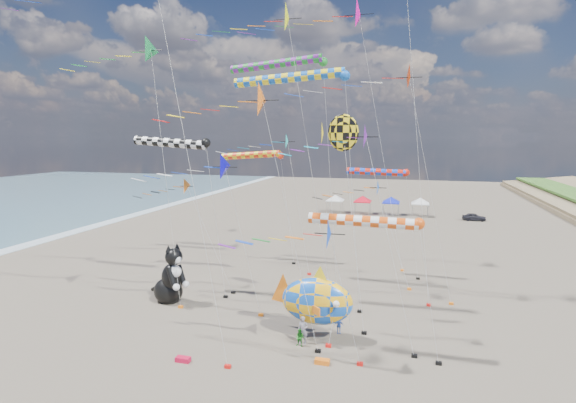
# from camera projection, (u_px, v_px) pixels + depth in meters

# --- Properties ---
(ground) EXTENTS (260.00, 260.00, 0.00)m
(ground) POSITION_uv_depth(u_px,v_px,m) (263.00, 398.00, 23.75)
(ground) COLOR brown
(ground) RESTS_ON ground
(delta_kite_0) EXTENTS (9.20, 1.54, 10.20)m
(delta_kite_0) POSITION_uv_depth(u_px,v_px,m) (179.00, 191.00, 39.76)
(delta_kite_0) COLOR orange
(delta_kite_0) RESTS_ON ground
(delta_kite_1) EXTENTS (10.38, 2.15, 12.70)m
(delta_kite_1) POSITION_uv_depth(u_px,v_px,m) (213.00, 169.00, 34.10)
(delta_kite_1) COLOR #0C05BD
(delta_kite_1) RESTS_ON ground
(delta_kite_2) EXTENTS (12.07, 2.58, 24.51)m
(delta_kite_2) POSITION_uv_depth(u_px,v_px,m) (287.00, 20.00, 35.62)
(delta_kite_2) COLOR #F1FF13
(delta_kite_2) RESTS_ON ground
(delta_kite_3) EXTENTS (10.87, 2.34, 17.18)m
(delta_kite_3) POSITION_uv_depth(u_px,v_px,m) (251.00, 104.00, 27.77)
(delta_kite_3) COLOR orange
(delta_kite_3) RESTS_ON ground
(delta_kite_5) EXTENTS (9.99, 1.73, 14.24)m
(delta_kite_5) POSITION_uv_depth(u_px,v_px,m) (270.00, 145.00, 44.38)
(delta_kite_5) COLOR #22CECD
(delta_kite_5) RESTS_ON ground
(delta_kite_6) EXTENTS (8.12, 1.69, 14.66)m
(delta_kite_6) POSITION_uv_depth(u_px,v_px,m) (362.00, 142.00, 27.23)
(delta_kite_6) COLOR #6A2097
(delta_kite_6) RESTS_ON ground
(delta_kite_7) EXTENTS (16.52, 3.27, 27.75)m
(delta_kite_7) POSITION_uv_depth(u_px,v_px,m) (362.00, 12.00, 44.00)
(delta_kite_7) COLOR #EE0A9C
(delta_kite_7) RESTS_ON ground
(delta_kite_9) EXTENTS (8.73, 1.96, 9.31)m
(delta_kite_9) POSITION_uv_depth(u_px,v_px,m) (311.00, 233.00, 26.87)
(delta_kite_9) COLOR blue
(delta_kite_9) RESTS_ON ground
(delta_kite_10) EXTENTS (10.24, 2.23, 21.53)m
(delta_kite_10) POSITION_uv_depth(u_px,v_px,m) (134.00, 53.00, 34.36)
(delta_kite_10) COLOR #18823F
(delta_kite_10) RESTS_ON ground
(delta_kite_11) EXTENTS (13.60, 2.25, 19.71)m
(delta_kite_11) POSITION_uv_depth(u_px,v_px,m) (395.00, 80.00, 35.86)
(delta_kite_11) COLOR #C42C00
(delta_kite_11) RESTS_ON ground
(delta_kite_12) EXTENTS (8.33, 1.69, 10.01)m
(delta_kite_12) POSITION_uv_depth(u_px,v_px,m) (372.00, 193.00, 40.34)
(delta_kite_12) COLOR blue
(delta_kite_12) RESTS_ON ground
(windsock_0) EXTENTS (8.30, 0.72, 9.02)m
(windsock_0) POSITION_uv_depth(u_px,v_px,m) (369.00, 222.00, 27.22)
(windsock_0) COLOR #DD4C0F
(windsock_0) RESTS_ON ground
(windsock_1) EXTENTS (8.41, 0.77, 12.19)m
(windsock_1) POSITION_uv_depth(u_px,v_px,m) (254.00, 156.00, 48.48)
(windsock_1) COLOR #FF3315
(windsock_1) RESTS_ON ground
(windsock_2) EXTENTS (10.33, 0.79, 18.63)m
(windsock_2) POSITION_uv_depth(u_px,v_px,m) (294.00, 79.00, 34.25)
(windsock_2) COLOR blue
(windsock_2) RESTS_ON ground
(windsock_3) EXTENTS (10.35, 0.80, 20.63)m
(windsock_3) POSITION_uv_depth(u_px,v_px,m) (280.00, 65.00, 40.14)
(windsock_3) COLOR #198D28
(windsock_3) RESTS_ON ground
(windsock_4) EXTENTS (8.26, 0.80, 13.66)m
(windsock_4) POSITION_uv_depth(u_px,v_px,m) (175.00, 143.00, 38.00)
(windsock_4) COLOR black
(windsock_4) RESTS_ON ground
(windsock_5) EXTENTS (7.32, 0.68, 10.74)m
(windsock_5) POSITION_uv_depth(u_px,v_px,m) (380.00, 173.00, 43.27)
(windsock_5) COLOR red
(windsock_5) RESTS_ON ground
(angelfish_kite) EXTENTS (3.74, 3.02, 15.36)m
(angelfish_kite) POSITION_uv_depth(u_px,v_px,m) (340.00, 134.00, 32.02)
(angelfish_kite) COLOR yellow
(angelfish_kite) RESTS_ON ground
(cat_inflatable) EXTENTS (4.22, 3.28, 5.10)m
(cat_inflatable) POSITION_uv_depth(u_px,v_px,m) (171.00, 273.00, 37.32)
(cat_inflatable) COLOR black
(cat_inflatable) RESTS_ON ground
(fish_inflatable) EXTENTS (6.61, 3.48, 5.22)m
(fish_inflatable) POSITION_uv_depth(u_px,v_px,m) (316.00, 301.00, 30.43)
(fish_inflatable) COLOR blue
(fish_inflatable) RESTS_ON ground
(person_adult) EXTENTS (0.72, 0.50, 1.89)m
(person_adult) POSITION_uv_depth(u_px,v_px,m) (303.00, 330.00, 29.97)
(person_adult) COLOR slate
(person_adult) RESTS_ON ground
(child_green) EXTENTS (0.65, 0.54, 1.19)m
(child_green) POSITION_uv_depth(u_px,v_px,m) (300.00, 338.00, 29.59)
(child_green) COLOR #1B701B
(child_green) RESTS_ON ground
(child_blue) EXTENTS (0.72, 0.45, 1.14)m
(child_blue) POSITION_uv_depth(u_px,v_px,m) (339.00, 326.00, 31.59)
(child_blue) COLOR #2A4FB0
(child_blue) RESTS_ON ground
(kite_bag_0) EXTENTS (0.90, 0.44, 0.30)m
(kite_bag_0) POSITION_uv_depth(u_px,v_px,m) (322.00, 362.00, 27.37)
(kite_bag_0) COLOR orange
(kite_bag_0) RESTS_ON ground
(kite_bag_1) EXTENTS (0.90, 0.44, 0.30)m
(kite_bag_1) POSITION_uv_depth(u_px,v_px,m) (183.00, 359.00, 27.63)
(kite_bag_1) COLOR red
(kite_bag_1) RESTS_ON ground
(kite_bag_2) EXTENTS (0.90, 0.44, 0.30)m
(kite_bag_2) POSITION_uv_depth(u_px,v_px,m) (305.00, 313.00, 34.90)
(kite_bag_2) COLOR black
(kite_bag_2) RESTS_ON ground
(tent_row) EXTENTS (19.20, 4.20, 3.80)m
(tent_row) POSITION_uv_depth(u_px,v_px,m) (377.00, 197.00, 80.23)
(tent_row) COLOR silver
(tent_row) RESTS_ON ground
(parked_car) EXTENTS (3.72, 1.53, 1.26)m
(parked_car) POSITION_uv_depth(u_px,v_px,m) (474.00, 217.00, 74.48)
(parked_car) COLOR #26262D
(parked_car) RESTS_ON ground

